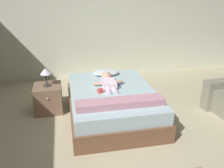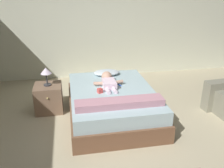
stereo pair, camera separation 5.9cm
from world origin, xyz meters
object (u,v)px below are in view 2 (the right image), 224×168
Objects in this scene: bed at (112,103)px; pillow at (106,73)px; toothbrush at (118,84)px; nightstand at (49,98)px; lamp at (46,72)px; baby at (108,81)px; toy_block at (100,91)px.

bed is 3.95× the size of pillow.
toothbrush is at bearing 52.09° from bed.
nightstand is (-1.20, 0.20, -0.25)m from toothbrush.
lamp reaches higher than pillow.
toothbrush reaches higher than bed.
nightstand is (-1.08, -0.32, -0.29)m from pillow.
baby is 0.35m from toy_block.
bed is at bearing -91.99° from pillow.
bed is at bearing -127.91° from toothbrush.
pillow is 3.22× the size of toothbrush.
toy_block is at bearing -142.46° from toothbrush.
toothbrush is 0.45m from toy_block.
bed is 12.73× the size of toothbrush.
lamp is at bearing 170.01° from baby.
nightstand is (-1.06, 0.39, 0.00)m from bed.
lamp reaches higher than baby.
pillow is at bearing 83.86° from baby.
lamp reaches higher than bed.
bed is 1.23m from lamp.
bed is 0.38m from baby.
pillow is (0.02, 0.71, 0.30)m from bed.
pillow is 1.16m from nightstand.
toothbrush is 1.25m from nightstand.
bed is 6.08× the size of lamp.
lamp reaches higher than toy_block.
bed is 20.67× the size of toy_block.
toothbrush is (0.15, 0.19, 0.25)m from bed.
pillow reaches higher than toy_block.
toothbrush is at bearing -76.61° from pillow.
toy_block is (-0.18, -0.30, -0.03)m from baby.
lamp is at bearing 170.57° from toothbrush.
toy_block is (-0.36, -0.28, 0.03)m from toothbrush.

